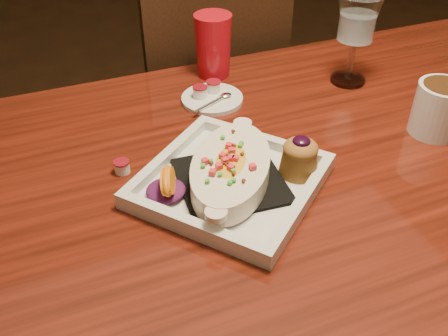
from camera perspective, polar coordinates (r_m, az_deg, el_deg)
name	(u,v)px	position (r m, az deg, el deg)	size (l,w,h in m)	color
table	(316,195)	(1.00, 10.46, -3.09)	(1.50, 0.90, 0.75)	maroon
chair_far	(206,107)	(1.55, -2.08, 6.95)	(0.42, 0.42, 0.93)	black
plate	(236,173)	(0.83, 1.39, -0.59)	(0.39, 0.39, 0.08)	silver
coffee_mug	(440,106)	(1.05, 23.50, 6.48)	(0.13, 0.10, 0.10)	silver
goblet	(357,23)	(1.15, 14.97, 15.68)	(0.10, 0.10, 0.20)	silver
saucer	(211,97)	(1.09, -1.51, 8.10)	(0.13, 0.13, 0.09)	silver
creamer_loose	(122,166)	(0.90, -11.59, 0.17)	(0.03, 0.03, 0.02)	white
red_tumbler	(213,46)	(1.17, -1.24, 13.81)	(0.09, 0.09, 0.14)	red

